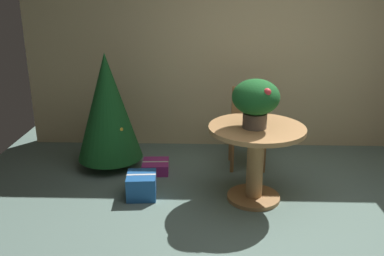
# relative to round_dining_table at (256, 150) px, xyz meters

# --- Properties ---
(ground_plane) EXTENTS (6.60, 6.60, 0.00)m
(ground_plane) POSITION_rel_round_dining_table_xyz_m (0.21, -0.63, -0.52)
(ground_plane) COLOR slate
(back_wall_panel) EXTENTS (6.00, 0.10, 2.60)m
(back_wall_panel) POSITION_rel_round_dining_table_xyz_m (0.21, 1.57, 0.78)
(back_wall_panel) COLOR beige
(back_wall_panel) RESTS_ON ground_plane
(round_dining_table) EXTENTS (0.92, 0.92, 0.77)m
(round_dining_table) POSITION_rel_round_dining_table_xyz_m (0.00, 0.00, 0.00)
(round_dining_table) COLOR #B27F4C
(round_dining_table) RESTS_ON ground_plane
(flower_vase) EXTENTS (0.44, 0.44, 0.46)m
(flower_vase) POSITION_rel_round_dining_table_xyz_m (-0.03, -0.03, 0.52)
(flower_vase) COLOR #665B51
(flower_vase) RESTS_ON round_dining_table
(wooden_chair_far) EXTENTS (0.40, 0.39, 0.92)m
(wooden_chair_far) POSITION_rel_round_dining_table_xyz_m (0.00, 0.88, -0.01)
(wooden_chair_far) COLOR #9E6B3D
(wooden_chair_far) RESTS_ON ground_plane
(holiday_tree) EXTENTS (0.75, 0.75, 1.34)m
(holiday_tree) POSITION_rel_round_dining_table_xyz_m (-1.60, 0.76, 0.21)
(holiday_tree) COLOR brown
(holiday_tree) RESTS_ON ground_plane
(gift_box_purple) EXTENTS (0.31, 0.32, 0.12)m
(gift_box_purple) POSITION_rel_round_dining_table_xyz_m (-1.05, 0.62, -0.46)
(gift_box_purple) COLOR #9E287A
(gift_box_purple) RESTS_ON ground_plane
(gift_box_blue) EXTENTS (0.31, 0.34, 0.24)m
(gift_box_blue) POSITION_rel_round_dining_table_xyz_m (-1.13, 0.02, -0.40)
(gift_box_blue) COLOR #1E569E
(gift_box_blue) RESTS_ON ground_plane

